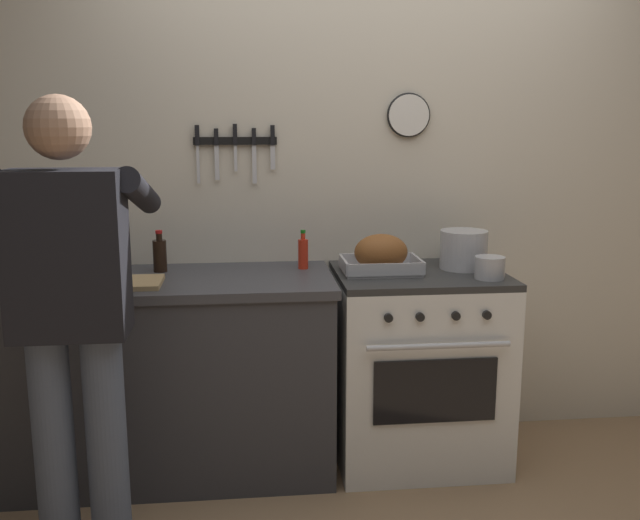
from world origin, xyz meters
The scene contains 11 objects.
wall_back centered at (0.00, 1.35, 1.30)m, with size 6.00×0.13×2.60m.
counter_block centered at (-1.20, 0.99, 0.45)m, with size 2.03×0.65×0.90m.
stove centered at (0.22, 0.99, 0.45)m, with size 0.76×0.67×0.90m.
person_cook centered at (-1.16, 0.33, 0.95)m, with size 0.51×0.63×1.66m.
roasting_pan centered at (0.04, 1.00, 0.98)m, with size 0.35×0.26×0.18m.
stock_pot centered at (0.44, 1.04, 0.99)m, with size 0.22×0.22×0.18m.
saucepan centered at (0.49, 0.82, 0.95)m, with size 0.13×0.13×0.10m.
cutting_board centered at (-1.10, 0.86, 0.91)m, with size 0.36×0.24×0.02m, color tan.
bottle_soy_sauce centered at (-0.96, 1.12, 0.98)m, with size 0.06×0.06×0.19m.
bottle_vinegar centered at (-1.39, 1.20, 1.00)m, with size 0.06×0.06×0.24m.
bottle_hot_sauce centered at (-0.30, 1.12, 0.97)m, with size 0.05×0.05×0.18m.
Camera 1 is at (-0.57, -2.05, 1.57)m, focal length 39.26 mm.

